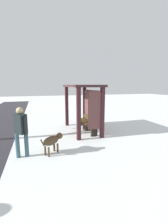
{
  "coord_description": "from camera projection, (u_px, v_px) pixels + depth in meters",
  "views": [
    {
      "loc": [
        8.01,
        -2.41,
        2.51
      ],
      "look_at": [
        -0.02,
        0.11,
        1.05
      ],
      "focal_mm": 24.71,
      "sensor_mm": 36.0,
      "label": 1
    }
  ],
  "objects": [
    {
      "name": "person_walking",
      "position": [
        21.0,
        128.0,
        5.31
      ],
      "size": [
        0.53,
        0.49,
        1.79
      ],
      "color": "black",
      "rests_on": "ground"
    },
    {
      "name": "bench_left_inside",
      "position": [
        84.0,
        122.0,
        9.3
      ],
      "size": [
        1.16,
        0.42,
        0.72
      ],
      "color": "#423414",
      "rests_on": "ground"
    },
    {
      "name": "dog",
      "position": [
        53.0,
        140.0,
        5.7
      ],
      "size": [
        0.72,
        0.87,
        0.7
      ],
      "color": "#4A3625",
      "rests_on": "ground"
    },
    {
      "name": "bench_center_inside",
      "position": [
        91.0,
        127.0,
        8.11
      ],
      "size": [
        1.16,
        0.38,
        0.71
      ],
      "color": "#52391F",
      "rests_on": "ground"
    },
    {
      "name": "ground_plane",
      "position": [
        82.0,
        130.0,
        8.67
      ],
      "size": [
        60.0,
        60.0,
        0.0
      ],
      "primitive_type": "plane",
      "color": "white"
    },
    {
      "name": "bus_shelter",
      "position": [
        86.0,
        99.0,
        8.33
      ],
      "size": [
        3.12,
        1.51,
        2.53
      ],
      "color": "#3B1C22",
      "rests_on": "ground"
    }
  ]
}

